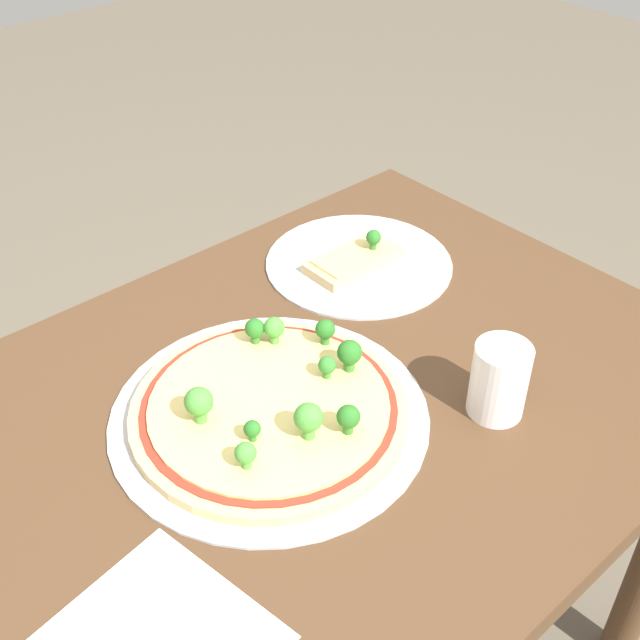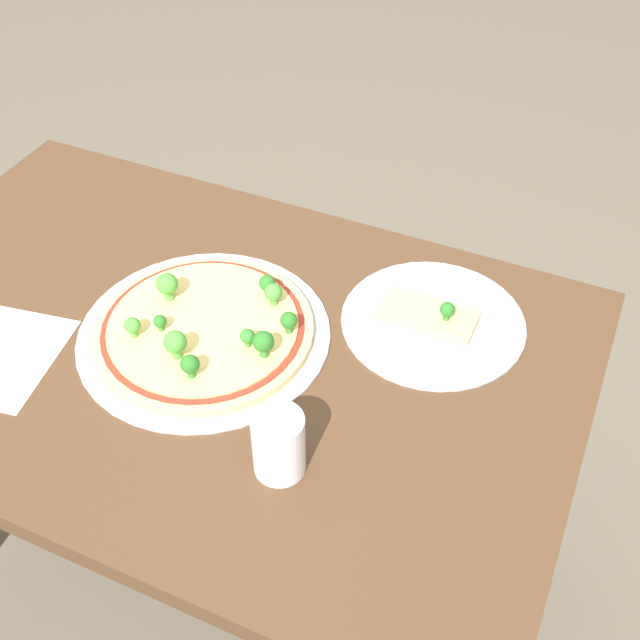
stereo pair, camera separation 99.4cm
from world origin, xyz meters
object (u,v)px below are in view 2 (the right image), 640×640
Objects in this scene: dining_table at (207,383)px; pizza_tray_slice at (431,319)px; pizza_tray_whole at (205,330)px; drinking_cup at (279,444)px.

pizza_tray_slice reaches higher than dining_table.
drinking_cup reaches higher than pizza_tray_whole.
pizza_tray_slice is at bearing -150.83° from pizza_tray_whole.
pizza_tray_whole is at bearing -39.24° from drinking_cup.
pizza_tray_whole is 3.99× the size of drinking_cup.
pizza_tray_slice is 0.37m from drinking_cup.
drinking_cup is at bearing 143.02° from dining_table.
pizza_tray_slice is 2.96× the size of drinking_cup.
drinking_cup is at bearing 74.55° from pizza_tray_slice.
pizza_tray_whole is at bearing 29.17° from pizza_tray_slice.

